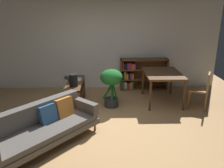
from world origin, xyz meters
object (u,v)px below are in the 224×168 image
(desk_speaker, at_px, (74,80))
(dining_table, at_px, (163,76))
(media_console, at_px, (75,94))
(open_laptop, at_px, (74,79))
(fabric_couch, at_px, (42,126))
(potted_floor_plant, at_px, (111,82))
(bookshelf, at_px, (140,74))
(dining_chair_near, at_px, (202,88))

(desk_speaker, xyz_separation_m, dining_table, (2.19, 0.54, -0.06))
(dining_table, bearing_deg, media_console, -174.28)
(open_laptop, bearing_deg, desk_speaker, -82.45)
(media_console, xyz_separation_m, dining_table, (2.21, 0.22, 0.40))
(fabric_couch, relative_size, potted_floor_plant, 2.18)
(desk_speaker, bearing_deg, fabric_couch, -106.17)
(media_console, relative_size, open_laptop, 2.95)
(fabric_couch, bearing_deg, open_laptop, 80.19)
(desk_speaker, xyz_separation_m, potted_floor_plant, (0.88, 0.26, -0.13))
(media_console, xyz_separation_m, bookshelf, (1.78, 1.29, 0.15))
(dining_chair_near, distance_m, bookshelf, 1.99)
(open_laptop, relative_size, desk_speaker, 1.46)
(media_console, distance_m, desk_speaker, 0.56)
(desk_speaker, relative_size, dining_chair_near, 0.33)
(fabric_couch, distance_m, bookshelf, 3.70)
(media_console, distance_m, potted_floor_plant, 0.96)
(desk_speaker, bearing_deg, dining_chair_near, 1.88)
(media_console, height_order, desk_speaker, desk_speaker)
(dining_chair_near, bearing_deg, desk_speaker, -178.12)
(media_console, height_order, bookshelf, bookshelf)
(open_laptop, relative_size, bookshelf, 0.30)
(media_console, relative_size, dining_table, 1.03)
(dining_table, bearing_deg, bookshelf, 111.91)
(desk_speaker, bearing_deg, potted_floor_plant, 16.48)
(desk_speaker, bearing_deg, bookshelf, 42.33)
(media_console, xyz_separation_m, potted_floor_plant, (0.90, -0.05, 0.33))
(desk_speaker, height_order, potted_floor_plant, potted_floor_plant)
(bookshelf, bearing_deg, dining_chair_near, -49.24)
(desk_speaker, height_order, dining_table, desk_speaker)
(open_laptop, xyz_separation_m, desk_speaker, (0.07, -0.53, 0.13))
(fabric_couch, height_order, open_laptop, fabric_couch)
(dining_table, bearing_deg, open_laptop, -179.91)
(media_console, relative_size, potted_floor_plant, 1.32)
(dining_table, height_order, dining_chair_near, dining_chair_near)
(dining_table, bearing_deg, desk_speaker, -166.28)
(fabric_couch, xyz_separation_m, bookshelf, (2.17, 3.00, 0.10))
(potted_floor_plant, relative_size, dining_table, 0.78)
(fabric_couch, relative_size, media_console, 1.64)
(media_console, height_order, potted_floor_plant, potted_floor_plant)
(fabric_couch, xyz_separation_m, dining_chair_near, (3.47, 1.49, 0.15))
(fabric_couch, relative_size, dining_chair_near, 2.30)
(potted_floor_plant, xyz_separation_m, dining_table, (1.32, 0.28, 0.07))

